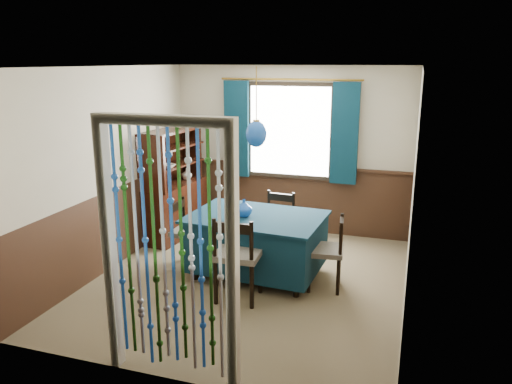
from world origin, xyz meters
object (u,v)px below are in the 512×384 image
(vase_table, at_px, (244,209))
(sideboard, at_px, (174,199))
(chair_left, at_px, (188,232))
(chair_right, at_px, (328,251))
(vase_sideboard, at_px, (187,173))
(chair_far, at_px, (277,224))
(dining_table, at_px, (256,241))
(pendant_lamp, at_px, (256,134))
(chair_near, at_px, (237,256))
(bowl_shelf, at_px, (168,166))

(vase_table, bearing_deg, sideboard, 144.35)
(chair_left, distance_m, chair_right, 1.80)
(vase_table, relative_size, vase_sideboard, 1.04)
(vase_table, bearing_deg, vase_sideboard, 135.56)
(chair_left, height_order, vase_sideboard, vase_sideboard)
(chair_right, bearing_deg, sideboard, 59.63)
(chair_far, bearing_deg, vase_sideboard, -17.39)
(dining_table, xyz_separation_m, pendant_lamp, (0.00, 0.00, 1.31))
(chair_near, bearing_deg, chair_right, 30.94)
(chair_right, bearing_deg, bowl_shelf, 64.34)
(chair_near, bearing_deg, chair_left, 139.35)
(chair_left, relative_size, bowl_shelf, 3.93)
(chair_far, distance_m, chair_left, 1.18)
(bowl_shelf, bearing_deg, vase_table, -29.50)
(chair_left, bearing_deg, vase_table, 85.47)
(chair_far, height_order, vase_sideboard, vase_sideboard)
(chair_near, height_order, bowl_shelf, bowl_shelf)
(chair_near, relative_size, vase_table, 5.16)
(dining_table, bearing_deg, vase_table, -152.60)
(pendant_lamp, xyz_separation_m, vase_sideboard, (-1.55, 1.32, -0.86))
(chair_near, distance_m, chair_far, 1.34)
(chair_left, xyz_separation_m, bowl_shelf, (-0.63, 0.73, 0.67))
(chair_right, height_order, bowl_shelf, bowl_shelf)
(chair_far, height_order, chair_left, chair_far)
(vase_table, bearing_deg, bowl_shelf, 150.50)
(dining_table, relative_size, pendant_lamp, 1.83)
(sideboard, relative_size, vase_sideboard, 8.82)
(bowl_shelf, distance_m, vase_sideboard, 0.63)
(bowl_shelf, bearing_deg, chair_far, -3.17)
(bowl_shelf, bearing_deg, sideboard, 103.11)
(chair_left, bearing_deg, chair_near, 53.31)
(pendant_lamp, distance_m, vase_table, 0.90)
(chair_far, distance_m, pendant_lamp, 1.44)
(chair_left, distance_m, vase_sideboard, 1.52)
(dining_table, bearing_deg, vase_sideboard, 142.93)
(pendant_lamp, relative_size, vase_sideboard, 4.95)
(chair_left, bearing_deg, chair_right, 87.38)
(chair_near, bearing_deg, vase_table, 99.46)
(pendant_lamp, height_order, bowl_shelf, pendant_lamp)
(dining_table, relative_size, sideboard, 1.03)
(sideboard, xyz_separation_m, bowl_shelf, (0.06, -0.26, 0.56))
(chair_near, relative_size, chair_far, 1.12)
(dining_table, xyz_separation_m, vase_table, (-0.13, -0.06, 0.42))
(chair_right, relative_size, sideboard, 0.53)
(chair_near, distance_m, bowl_shelf, 2.20)
(dining_table, height_order, chair_left, chair_left)
(chair_far, relative_size, pendant_lamp, 0.96)
(chair_left, relative_size, sideboard, 0.54)
(chair_far, xyz_separation_m, bowl_shelf, (-1.62, 0.09, 0.66))
(chair_far, bearing_deg, chair_near, 92.17)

